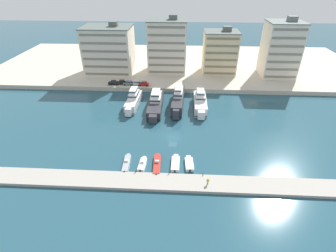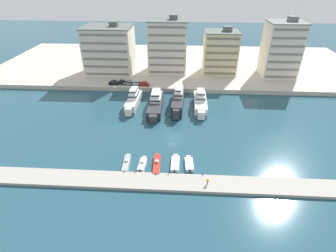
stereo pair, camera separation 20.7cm
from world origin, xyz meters
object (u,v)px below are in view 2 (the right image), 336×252
Objects in this scene: motorboat_white_center_left at (175,163)px; yacht_white_far_left at (134,100)px; car_silver_center_left at (137,83)px; pedestrian_near_edge at (208,181)px; motorboat_red_mid_left at (157,164)px; car_black_far_left at (114,82)px; car_black_left at (122,82)px; motorboat_white_left at (142,164)px; car_red_center at (144,83)px; yacht_charcoal_mid_left at (178,99)px; yacht_white_center_left at (200,102)px; motorboat_grey_far_left at (126,163)px; motorboat_white_center at (189,164)px; yacht_charcoal_left at (156,102)px; car_grey_mid_left at (129,83)px.

yacht_white_far_left is at bearing 116.35° from motorboat_white_center_left.
car_silver_center_left reaches higher than pedestrian_near_edge.
car_black_far_left reaches higher than motorboat_red_mid_left.
car_black_left is (-19.36, 49.91, 2.25)m from motorboat_red_mid_left.
car_black_left reaches higher than pedestrian_near_edge.
car_black_left is at bearing 115.34° from yacht_white_far_left.
car_red_center is at bearing 97.10° from motorboat_white_left.
yacht_charcoal_mid_left reaches higher than car_silver_center_left.
yacht_white_center_left is at bearing 64.09° from motorboat_white_left.
car_silver_center_left is (-5.26, 49.58, 2.26)m from motorboat_grey_far_left.
car_red_center is 60.00m from pedestrian_near_edge.
yacht_white_center_left is at bearing 58.67° from motorboat_grey_far_left.
car_red_center is at bearing 145.09° from yacht_white_center_left.
car_black_far_left is at bearing 122.52° from motorboat_white_center.
yacht_charcoal_left is 5.54× the size of car_black_far_left.
motorboat_grey_far_left reaches higher than motorboat_white_center.
yacht_charcoal_mid_left reaches higher than car_black_left.
yacht_charcoal_mid_left is at bearing -35.18° from car_grey_mid_left.
car_black_left reaches higher than motorboat_red_mid_left.
yacht_charcoal_left is at bearing -68.64° from car_red_center.
car_black_far_left is at bearing 155.80° from yacht_white_center_left.
motorboat_red_mid_left is 2.05× the size of car_silver_center_left.
yacht_white_far_left is 34.67m from motorboat_white_left.
yacht_white_far_left is 16.27m from yacht_charcoal_mid_left.
motorboat_red_mid_left is 2.09× the size of car_black_far_left.
yacht_charcoal_left is 5.45× the size of car_grey_mid_left.
motorboat_white_center_left is (0.10, -33.95, -2.15)m from yacht_charcoal_mid_left.
pedestrian_near_edge is at bearing -90.28° from yacht_white_center_left.
pedestrian_near_edge is at bearing -18.51° from motorboat_grey_far_left.
car_red_center is (-22.36, 15.60, 0.44)m from yacht_white_center_left.
motorboat_white_center is 51.59m from car_red_center.
motorboat_grey_far_left is at bearing 179.49° from motorboat_white_left.
car_silver_center_left is at bearing 104.80° from motorboat_red_mid_left.
car_red_center is at bearing 106.74° from motorboat_white_center_left.
car_black_left reaches higher than motorboat_white_center.
car_grey_mid_left is at bearing -9.33° from car_black_left.
motorboat_white_left reaches higher than motorboat_white_center.
motorboat_red_mid_left is at bearing -0.02° from motorboat_grey_far_left.
yacht_charcoal_left reaches higher than car_black_left.
car_black_far_left is (-11.05, 15.57, 0.42)m from yacht_white_far_left.
yacht_charcoal_left is at bearing -47.36° from car_black_left.
car_black_far_left is 0.98× the size of car_grey_mid_left.
motorboat_white_center_left is at bearing 8.05° from motorboat_red_mid_left.
pedestrian_near_edge is at bearing -60.80° from car_black_left.
motorboat_red_mid_left is (3.75, 0.03, 0.03)m from motorboat_white_left.
motorboat_white_center_left is 1.66× the size of car_black_left.
car_red_center is at bearing 110.52° from motorboat_white_center.
car_black_left is at bearing 177.03° from car_silver_center_left.
motorboat_white_center_left is at bearing 4.72° from motorboat_white_left.
pedestrian_near_edge is (12.30, -6.74, 1.27)m from motorboat_red_mid_left.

